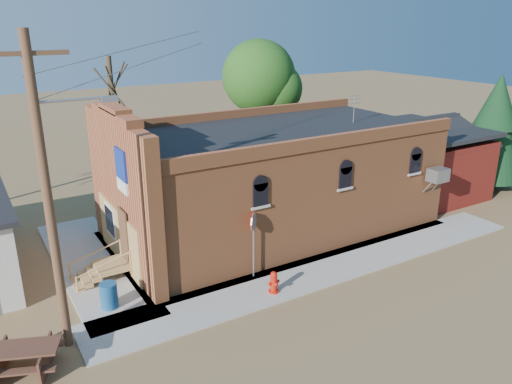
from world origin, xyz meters
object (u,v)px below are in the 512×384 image
trash_barrel (109,295)px  picnic_table (22,356)px  brick_bar (269,180)px  utility_pole (49,193)px  fire_hydrant (274,282)px  stop_sign (253,228)px

trash_barrel → picnic_table: trash_barrel is taller
brick_bar → utility_pole: (-9.79, -4.29, 2.43)m
brick_bar → fire_hydrant: (-3.03, -5.06, -1.86)m
utility_pole → stop_sign: utility_pole is taller
brick_bar → stop_sign: brick_bar is taller
stop_sign → picnic_table: 8.35m
picnic_table → fire_hydrant: bearing=21.6°
trash_barrel → fire_hydrant: bearing=-21.3°
brick_bar → trash_barrel: size_ratio=18.66×
picnic_table → utility_pole: bearing=49.4°
utility_pole → picnic_table: utility_pole is taller
utility_pole → stop_sign: 7.31m
stop_sign → utility_pole: bearing=164.5°
brick_bar → stop_sign: (-3.04, -3.69, -0.30)m
stop_sign → picnic_table: stop_sign is taller
utility_pole → picnic_table: (-1.36, -0.70, -4.24)m
stop_sign → brick_bar: bearing=30.0°
utility_pole → stop_sign: (6.75, 0.60, -2.73)m
utility_pole → trash_barrel: (1.55, 1.26, -4.25)m
brick_bar → utility_pole: bearing=-156.3°
brick_bar → trash_barrel: (-8.24, -3.03, -1.82)m
utility_pole → stop_sign: size_ratio=3.52×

